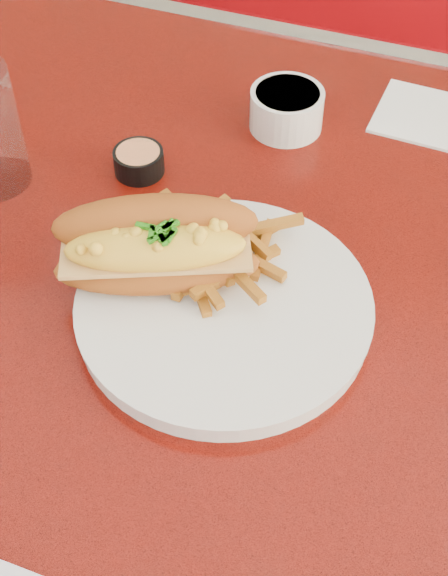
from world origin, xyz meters
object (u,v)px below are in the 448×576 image
(booth_bench_far, at_px, (388,151))
(mac_hoagie, at_px, (156,246))
(dinner_plate, at_px, (224,308))
(sauce_cup_left, at_px, (139,161))
(diner_table, at_px, (278,346))
(fork, at_px, (205,240))
(gravy_ramekin, at_px, (287,108))

(booth_bench_far, bearing_deg, mac_hoagie, -96.48)
(booth_bench_far, height_order, dinner_plate, booth_bench_far)
(booth_bench_far, xyz_separation_m, sauce_cup_left, (-0.19, -0.75, 0.50))
(diner_table, xyz_separation_m, fork, (-0.08, -0.03, 0.18))
(mac_hoagie, relative_size, sauce_cup_left, 3.53)
(gravy_ramekin, distance_m, sauce_cup_left, 0.19)
(booth_bench_far, distance_m, mac_hoagie, 1.05)
(mac_hoagie, distance_m, sauce_cup_left, 0.18)
(gravy_ramekin, bearing_deg, mac_hoagie, -97.91)
(dinner_plate, bearing_deg, sauce_cup_left, 134.53)
(booth_bench_far, distance_m, gravy_ramekin, 0.80)
(booth_bench_far, relative_size, dinner_plate, 3.37)
(diner_table, xyz_separation_m, sauce_cup_left, (-0.19, 0.06, 0.18))
(dinner_plate, height_order, fork, same)
(mac_hoagie, height_order, fork, mac_hoagie)
(booth_bench_far, xyz_separation_m, gravy_ramekin, (-0.06, -0.61, 0.51))
(fork, height_order, gravy_ramekin, gravy_ramekin)
(diner_table, bearing_deg, gravy_ramekin, 107.63)
(diner_table, bearing_deg, sauce_cup_left, 162.17)
(dinner_plate, bearing_deg, gravy_ramekin, 96.28)
(dinner_plate, distance_m, gravy_ramekin, 0.30)
(booth_bench_far, bearing_deg, dinner_plate, -91.85)
(fork, bearing_deg, sauce_cup_left, 18.89)
(dinner_plate, xyz_separation_m, sauce_cup_left, (-0.16, 0.16, 0.00))
(gravy_ramekin, bearing_deg, fork, -93.38)
(diner_table, relative_size, booth_bench_far, 1.03)
(dinner_plate, distance_m, sauce_cup_left, 0.23)
(fork, height_order, sauce_cup_left, sauce_cup_left)
(booth_bench_far, xyz_separation_m, mac_hoagie, (-0.10, -0.90, 0.54))
(fork, bearing_deg, diner_table, -98.15)
(diner_table, height_order, fork, fork)
(diner_table, distance_m, dinner_plate, 0.20)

